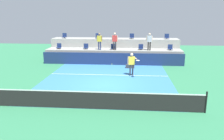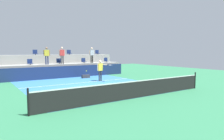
% 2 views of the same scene
% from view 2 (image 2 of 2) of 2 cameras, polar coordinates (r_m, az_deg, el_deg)
% --- Properties ---
extents(ground_plane, '(40.00, 40.00, 0.00)m').
position_cam_2_polar(ground_plane, '(13.95, -4.41, -4.86)').
color(ground_plane, '#2D754C').
extents(court_inner_paint, '(9.00, 10.00, 0.01)m').
position_cam_2_polar(court_inner_paint, '(14.81, -6.32, -4.27)').
color(court_inner_paint, teal).
rests_on(court_inner_paint, ground_plane).
extents(court_service_line, '(9.00, 0.06, 0.00)m').
position_cam_2_polar(court_service_line, '(16.05, -8.65, -3.55)').
color(court_service_line, white).
rests_on(court_service_line, ground_plane).
extents(tennis_net, '(10.48, 0.08, 1.07)m').
position_cam_2_polar(tennis_net, '(10.62, 6.35, -5.30)').
color(tennis_net, black).
rests_on(tennis_net, ground_plane).
extents(sponsor_backboard, '(13.00, 0.16, 1.10)m').
position_cam_2_polar(sponsor_backboard, '(19.28, -13.27, -0.55)').
color(sponsor_backboard, navy).
rests_on(sponsor_backboard, ground_plane).
extents(seating_tier_lower, '(13.00, 1.80, 1.25)m').
position_cam_2_polar(seating_tier_lower, '(20.49, -14.56, -0.04)').
color(seating_tier_lower, gray).
rests_on(seating_tier_lower, ground_plane).
extents(seating_tier_upper, '(13.00, 1.80, 2.10)m').
position_cam_2_polar(seating_tier_upper, '(22.16, -16.14, 1.40)').
color(seating_tier_upper, gray).
rests_on(seating_tier_upper, ground_plane).
extents(stadium_chair_lower_left, '(0.44, 0.40, 0.52)m').
position_cam_2_polar(stadium_chair_lower_left, '(19.64, -21.99, 1.99)').
color(stadium_chair_lower_left, '#2D2D33').
rests_on(stadium_chair_lower_left, seating_tier_lower).
extents(stadium_chair_lower_center, '(0.44, 0.40, 0.52)m').
position_cam_2_polar(stadium_chair_lower_center, '(20.36, -14.64, 2.29)').
color(stadium_chair_lower_center, '#2D2D33').
rests_on(stadium_chair_lower_center, seating_tier_lower).
extents(stadium_chair_lower_right, '(0.44, 0.40, 0.52)m').
position_cam_2_polar(stadium_chair_lower_right, '(21.38, -7.92, 2.54)').
color(stadium_chair_lower_right, '#2D2D33').
rests_on(stadium_chair_lower_right, seating_tier_lower).
extents(stadium_chair_lower_far_right, '(0.44, 0.40, 0.52)m').
position_cam_2_polar(stadium_chair_lower_far_right, '(22.73, -1.66, 2.74)').
color(stadium_chair_lower_far_right, '#2D2D33').
rests_on(stadium_chair_lower_far_right, seating_tier_lower).
extents(stadium_chair_upper_left, '(0.44, 0.40, 0.52)m').
position_cam_2_polar(stadium_chair_upper_left, '(21.57, -20.71, 4.54)').
color(stadium_chair_upper_left, '#2D2D33').
rests_on(stadium_chair_upper_left, seating_tier_upper).
extents(stadium_chair_upper_right, '(0.44, 0.40, 0.52)m').
position_cam_2_polar(stadium_chair_upper_right, '(22.65, -11.93, 4.77)').
color(stadium_chair_upper_right, '#2D2D33').
rests_on(stadium_chair_upper_right, seating_tier_upper).
extents(stadium_chair_upper_far_right, '(0.44, 0.40, 0.52)m').
position_cam_2_polar(stadium_chair_upper_far_right, '(24.21, -4.12, 4.89)').
color(stadium_chair_upper_far_right, '#2D2D33').
rests_on(stadium_chair_upper_far_right, seating_tier_upper).
extents(tennis_player, '(0.90, 1.17, 1.73)m').
position_cam_2_polar(tennis_player, '(16.72, -3.26, 0.50)').
color(tennis_player, '#2D2D33').
rests_on(tennis_player, ground_plane).
extents(spectator_in_white, '(0.56, 0.27, 1.59)m').
position_cam_2_polar(spectator_in_white, '(19.58, -17.82, 4.25)').
color(spectator_in_white, navy).
rests_on(spectator_in_white, seating_tier_lower).
extents(spectator_in_grey, '(0.58, 0.24, 1.62)m').
position_cam_2_polar(spectator_in_grey, '(20.04, -13.83, 4.43)').
color(spectator_in_grey, '#2D2D33').
rests_on(spectator_in_grey, seating_tier_lower).
extents(spectator_leaning_on_rail, '(0.57, 0.23, 1.62)m').
position_cam_2_polar(spectator_leaning_on_rail, '(21.36, -5.69, 4.58)').
color(spectator_leaning_on_rail, black).
rests_on(spectator_leaning_on_rail, seating_tier_lower).
extents(tennis_ball, '(0.07, 0.07, 0.07)m').
position_cam_2_polar(tennis_ball, '(15.69, -7.18, -0.24)').
color(tennis_ball, '#CCE033').
extents(equipment_bag, '(0.76, 0.28, 0.30)m').
position_cam_2_polar(equipment_bag, '(18.90, -7.38, -1.79)').
color(equipment_bag, '#333338').
rests_on(equipment_bag, ground_plane).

